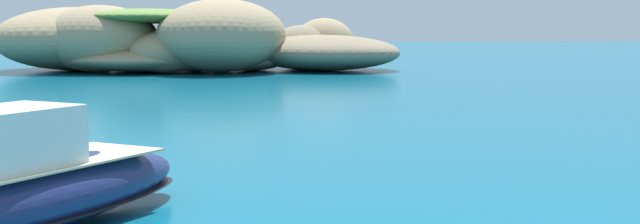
# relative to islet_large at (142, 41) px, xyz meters

# --- Properties ---
(islet_large) EXTENTS (36.59, 28.44, 7.73)m
(islet_large) POSITION_rel_islet_large_xyz_m (0.00, 0.00, 0.00)
(islet_large) COLOR #9E8966
(islet_large) RESTS_ON ground
(islet_small) EXTENTS (23.65, 20.97, 5.73)m
(islet_small) POSITION_rel_islet_large_xyz_m (18.58, 1.53, -1.17)
(islet_small) COLOR #84755B
(islet_small) RESTS_ON ground
(motorboat_navy) EXTENTS (8.88, 10.96, 3.23)m
(motorboat_navy) POSITION_rel_islet_large_xyz_m (4.06, -70.12, -2.21)
(motorboat_navy) COLOR navy
(motorboat_navy) RESTS_ON ground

